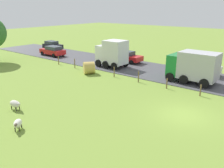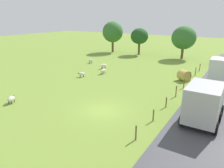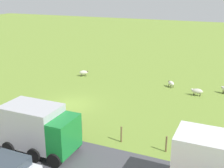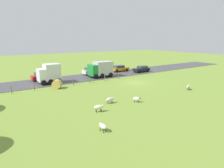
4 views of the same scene
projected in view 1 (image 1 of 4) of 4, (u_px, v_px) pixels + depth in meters
The scene contains 18 objects.
ground_plane at pixel (184, 115), 17.80m from camera, with size 160.00×160.00×0.00m, color olive.
road_strip at pixel (221, 83), 25.14m from camera, with size 8.00×80.00×0.06m, color #47474C.
sheep_1 at pixel (15, 104), 18.57m from camera, with size 0.60×1.26×0.77m.
sheep_2 at pixel (18, 123), 15.52m from camera, with size 0.99×0.99×0.71m.
hay_bale_0 at pixel (89, 68), 28.66m from camera, with size 1.46×1.46×1.27m, color tan.
fence_post_1 at pixel (200, 90), 21.46m from camera, with size 0.12×0.12×1.08m, color brown.
fence_post_2 at pixel (167, 83), 23.45m from camera, with size 0.12×0.12×1.05m, color brown.
fence_post_3 at pixel (138, 77), 25.40m from camera, with size 0.12×0.12×1.24m, color brown.
fence_post_4 at pixel (114, 72), 27.39m from camera, with size 0.12×0.12×1.17m, color brown.
fence_post_5 at pixel (93, 67), 29.35m from camera, with size 0.12×0.12×1.29m, color brown.
fence_post_6 at pixel (75, 63), 31.33m from camera, with size 0.12×0.12×1.27m, color brown.
fence_post_7 at pixel (58, 60), 33.32m from camera, with size 0.12×0.12×1.18m, color brown.
truck_0 at pixel (193, 66), 24.89m from camera, with size 2.78×5.00×3.28m.
truck_1 at pixel (112, 53), 31.42m from camera, with size 2.69×3.84×3.56m.
car_1 at pixel (202, 67), 28.10m from camera, with size 2.19×3.99×1.66m.
car_3 at pixel (52, 45), 44.33m from camera, with size 2.00×4.02×1.63m.
car_4 at pixel (53, 51), 39.09m from camera, with size 2.13×4.57×1.58m.
car_5 at pixel (126, 56), 34.56m from camera, with size 2.13×4.49×1.58m.
Camera 1 is at (-16.01, -5.97, 7.70)m, focal length 38.12 mm.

